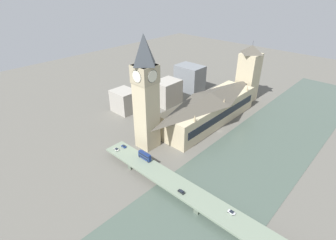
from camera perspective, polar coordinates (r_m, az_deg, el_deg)
name	(u,v)px	position (r m, az deg, el deg)	size (l,w,h in m)	color
ground_plane	(220,132)	(219.02, 11.27, -2.48)	(600.00, 600.00, 0.00)	#605E56
river_water	(263,149)	(205.92, 20.01, -5.99)	(62.32, 360.00, 0.30)	#47564C
parliament_hall	(210,108)	(226.30, 9.15, 2.69)	(27.83, 101.99, 27.14)	#C1B28E
clock_tower	(146,92)	(178.07, -4.88, 6.17)	(14.69, 14.69, 81.74)	#C1B28E
victoria_tower	(248,74)	(273.15, 17.10, 9.64)	(17.60, 17.60, 59.51)	#C1B28E
road_bridge	(203,202)	(149.70, 7.57, -17.26)	(156.64, 14.19, 5.51)	#5D6A59
double_decker_bus_lead	(145,156)	(174.18, -5.08, -7.75)	(10.10, 2.49, 5.04)	navy
car_northbound_mid	(232,212)	(145.01, 13.66, -18.95)	(3.94, 1.78, 1.43)	silver
car_northbound_tail	(116,149)	(186.39, -11.15, -6.29)	(3.99, 1.86, 1.44)	silver
car_southbound_lead	(181,192)	(151.60, 2.94, -15.32)	(4.17, 1.79, 1.47)	black
car_southbound_mid	(124,146)	(188.59, -9.59, -5.67)	(3.84, 1.91, 1.42)	navy
city_block_west	(190,78)	(291.96, 4.73, 9.12)	(29.19, 20.88, 27.62)	slate
city_block_center	(125,101)	(246.60, -9.45, 4.11)	(21.67, 18.33, 20.59)	#A39E93
city_block_east	(167,92)	(257.89, -0.19, 6.04)	(19.34, 24.67, 23.83)	#A39E93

